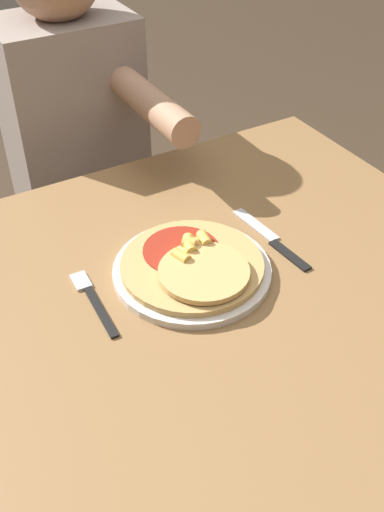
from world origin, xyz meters
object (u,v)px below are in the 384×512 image
(plate, at_px, (192,270))
(fork, at_px, (92,299))
(knife, at_px, (272,239))
(pizza, at_px, (194,264))
(dining_table, at_px, (222,329))
(person_diner, at_px, (78,134))

(plate, relative_size, fork, 1.60)
(plate, bearing_deg, knife, 2.46)
(pizza, height_order, knife, pizza)
(dining_table, bearing_deg, pizza, 122.25)
(plate, height_order, person_diner, person_diner)
(plate, distance_m, fork, 0.18)
(person_diner, bearing_deg, dining_table, -90.30)
(dining_table, relative_size, fork, 5.77)
(pizza, relative_size, knife, 1.15)
(dining_table, height_order, person_diner, person_diner)
(fork, height_order, person_diner, person_diner)
(pizza, xyz_separation_m, person_diner, (0.03, 0.66, -0.05))
(dining_table, distance_m, plate, 0.13)
(pizza, height_order, fork, pizza)
(knife, relative_size, person_diner, 0.19)
(pizza, distance_m, knife, 0.18)
(plate, height_order, fork, plate)
(pizza, bearing_deg, plate, 98.75)
(dining_table, height_order, fork, fork)
(knife, bearing_deg, person_diner, 102.65)
(dining_table, distance_m, fork, 0.25)
(dining_table, distance_m, knife, 0.20)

